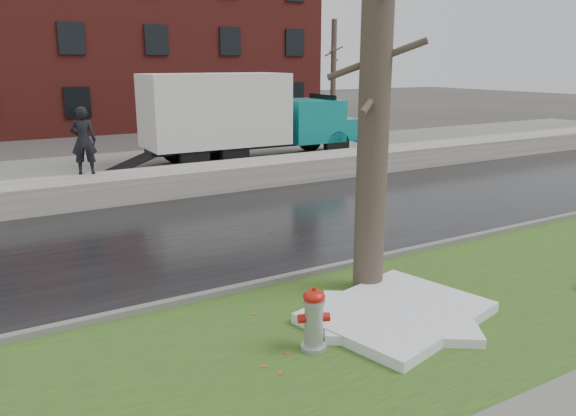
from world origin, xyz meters
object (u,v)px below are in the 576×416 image
box_truck (242,116)px  worker (83,141)px  tree (374,100)px  fire_hydrant (314,317)px

box_truck → worker: (-6.60, -3.46, -0.11)m
tree → box_truck: size_ratio=0.62×
tree → worker: bearing=106.8°
fire_hydrant → tree: 3.64m
worker → tree: bearing=124.2°
fire_hydrant → worker: 10.74m
tree → box_truck: (3.79, 12.76, -1.45)m
fire_hydrant → box_truck: 15.29m
fire_hydrant → tree: bearing=55.4°
fire_hydrant → box_truck: size_ratio=0.09×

